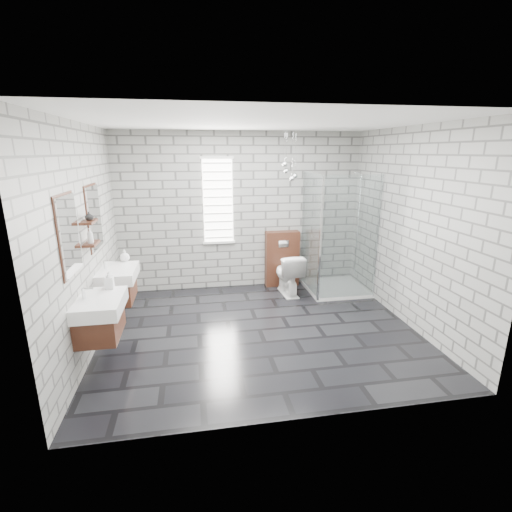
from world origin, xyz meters
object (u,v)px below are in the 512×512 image
object	(u,v)px
toilet	(288,274)
vanity_left	(96,306)
cistern_panel	(282,259)
vanity_right	(115,275)
shower_enclosure	(334,265)

from	to	relation	value
toilet	vanity_left	bearing A→B (deg)	31.47
vanity_left	cistern_panel	bearing A→B (deg)	41.40
vanity_right	shower_enclosure	xyz separation A→B (m)	(3.41, 0.75, -0.25)
vanity_right	toilet	bearing A→B (deg)	17.44
cistern_panel	shower_enclosure	distance (m)	0.94
vanity_right	vanity_left	bearing A→B (deg)	-90.00
vanity_left	cistern_panel	xyz separation A→B (m)	(2.63, 2.32, -0.26)
shower_enclosure	toilet	distance (m)	0.80
shower_enclosure	toilet	xyz separation A→B (m)	(-0.78, 0.08, -0.15)
shower_enclosure	cistern_panel	bearing A→B (deg)	146.48
vanity_left	cistern_panel	distance (m)	3.51
vanity_right	cistern_panel	size ratio (longest dim) A/B	1.57
cistern_panel	toilet	distance (m)	0.46
cistern_panel	shower_enclosure	world-z (taller)	shower_enclosure
vanity_right	shower_enclosure	size ratio (longest dim) A/B	0.77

